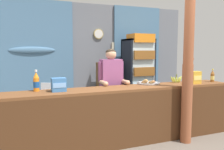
# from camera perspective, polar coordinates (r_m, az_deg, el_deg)

# --- Properties ---
(ground_plane) EXTENTS (6.92, 6.92, 0.00)m
(ground_plane) POSITION_cam_1_polar(r_m,az_deg,el_deg) (4.54, 0.76, -13.45)
(ground_plane) COLOR #665B51
(back_wall_curtained) EXTENTS (5.14, 0.22, 2.62)m
(back_wall_curtained) POSITION_cam_1_polar(r_m,az_deg,el_deg) (5.82, -5.80, 4.42)
(back_wall_curtained) COLOR slate
(back_wall_curtained) RESTS_ON ground
(stall_counter) EXTENTS (3.79, 0.52, 0.92)m
(stall_counter) POSITION_cam_1_polar(r_m,az_deg,el_deg) (3.82, 4.53, -8.33)
(stall_counter) COLOR brown
(stall_counter) RESTS_ON ground
(timber_post) EXTENTS (0.20, 0.17, 2.57)m
(timber_post) POSITION_cam_1_polar(r_m,az_deg,el_deg) (3.98, 17.84, 1.67)
(timber_post) COLOR #995133
(timber_post) RESTS_ON ground
(drink_fridge) EXTENTS (0.65, 0.61, 1.88)m
(drink_fridge) POSITION_cam_1_polar(r_m,az_deg,el_deg) (5.70, 6.45, 1.07)
(drink_fridge) COLOR black
(drink_fridge) RESTS_ON ground
(bottle_shelf_rack) EXTENTS (0.48, 0.28, 1.22)m
(bottle_shelf_rack) POSITION_cam_1_polar(r_m,az_deg,el_deg) (5.70, -1.17, -2.82)
(bottle_shelf_rack) COLOR brown
(bottle_shelf_rack) RESTS_ON ground
(plastic_lawn_chair) EXTENTS (0.60, 0.60, 0.86)m
(plastic_lawn_chair) POSITION_cam_1_polar(r_m,az_deg,el_deg) (4.82, -14.94, -6.40)
(plastic_lawn_chair) COLOR silver
(plastic_lawn_chair) RESTS_ON ground
(shopkeeper) EXTENTS (0.48, 0.42, 1.53)m
(shopkeeper) POSITION_cam_1_polar(r_m,az_deg,el_deg) (4.23, -0.21, -1.49)
(shopkeeper) COLOR #28282D
(shopkeeper) RESTS_ON ground
(soda_bottle_orange_soda) EXTENTS (0.09, 0.09, 0.31)m
(soda_bottle_orange_soda) POSITION_cam_1_polar(r_m,az_deg,el_deg) (3.61, -17.81, -1.65)
(soda_bottle_orange_soda) COLOR orange
(soda_bottle_orange_soda) RESTS_ON stall_counter
(soda_bottle_iced_tea) EXTENTS (0.07, 0.07, 0.25)m
(soda_bottle_iced_tea) POSITION_cam_1_polar(r_m,az_deg,el_deg) (4.84, 23.07, -0.30)
(soda_bottle_iced_tea) COLOR brown
(soda_bottle_iced_tea) RESTS_ON stall_counter
(snack_box_biscuit) EXTENTS (0.20, 0.15, 0.20)m
(snack_box_biscuit) POSITION_cam_1_polar(r_m,az_deg,el_deg) (3.51, -12.74, -2.29)
(snack_box_biscuit) COLOR #3D75B7
(snack_box_biscuit) RESTS_ON stall_counter
(snack_box_choco_powder) EXTENTS (0.18, 0.12, 0.22)m
(snack_box_choco_powder) POSITION_cam_1_polar(r_m,az_deg,el_deg) (4.45, 19.47, -0.59)
(snack_box_choco_powder) COLOR gold
(snack_box_choco_powder) RESTS_ON stall_counter
(pastry_tray) EXTENTS (0.41, 0.41, 0.07)m
(pastry_tray) POSITION_cam_1_polar(r_m,az_deg,el_deg) (4.23, 8.72, -1.87)
(pastry_tray) COLOR #BCBCC1
(pastry_tray) RESTS_ON stall_counter
(banana_bunch) EXTENTS (0.27, 0.05, 0.16)m
(banana_bunch) POSITION_cam_1_polar(r_m,az_deg,el_deg) (4.51, 15.28, -1.03)
(banana_bunch) COLOR #B7C647
(banana_bunch) RESTS_ON stall_counter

